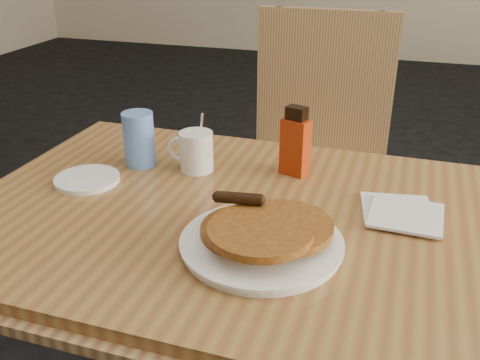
# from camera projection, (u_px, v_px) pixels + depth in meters

# --- Properties ---
(main_table) EXTENTS (1.25, 0.85, 0.75)m
(main_table) POSITION_uv_depth(u_px,v_px,m) (250.00, 230.00, 1.11)
(main_table) COLOR olive
(main_table) RESTS_ON floor
(chair_main_far) EXTENTS (0.47, 0.47, 1.04)m
(chair_main_far) POSITION_uv_depth(u_px,v_px,m) (316.00, 140.00, 1.82)
(chair_main_far) COLOR tan
(chair_main_far) RESTS_ON floor
(pancake_plate) EXTENTS (0.30, 0.30, 0.09)m
(pancake_plate) POSITION_uv_depth(u_px,v_px,m) (262.00, 237.00, 0.96)
(pancake_plate) COLOR white
(pancake_plate) RESTS_ON main_table
(coffee_mug) EXTENTS (0.11, 0.08, 0.15)m
(coffee_mug) POSITION_uv_depth(u_px,v_px,m) (195.00, 150.00, 1.26)
(coffee_mug) COLOR white
(coffee_mug) RESTS_ON main_table
(syrup_bottle) EXTENTS (0.07, 0.06, 0.16)m
(syrup_bottle) POSITION_uv_depth(u_px,v_px,m) (295.00, 143.00, 1.23)
(syrup_bottle) COLOR maroon
(syrup_bottle) RESTS_ON main_table
(napkin_stack) EXTENTS (0.17, 0.18, 0.01)m
(napkin_stack) POSITION_uv_depth(u_px,v_px,m) (402.00, 213.00, 1.08)
(napkin_stack) COLOR white
(napkin_stack) RESTS_ON main_table
(blue_tumbler) EXTENTS (0.09, 0.09, 0.13)m
(blue_tumbler) POSITION_uv_depth(u_px,v_px,m) (139.00, 139.00, 1.29)
(blue_tumbler) COLOR #5E8CDC
(blue_tumbler) RESTS_ON main_table
(side_saucer) EXTENTS (0.19, 0.19, 0.01)m
(side_saucer) POSITION_uv_depth(u_px,v_px,m) (87.00, 179.00, 1.22)
(side_saucer) COLOR white
(side_saucer) RESTS_ON main_table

